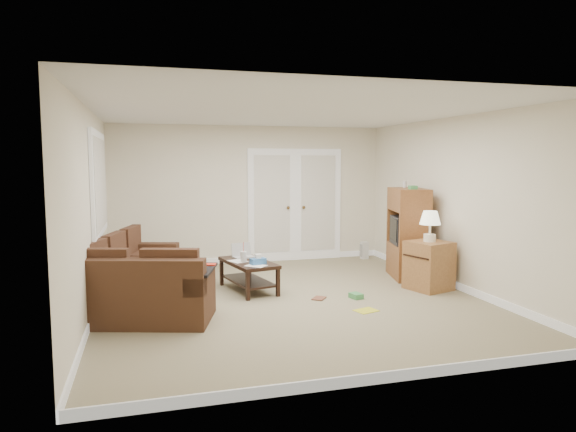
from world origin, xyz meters
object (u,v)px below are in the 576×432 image
object	(u,v)px
sectional_sofa	(134,283)
tv_armoire	(408,233)
coffee_table	(248,274)
side_cabinet	(429,261)

from	to	relation	value
sectional_sofa	tv_armoire	distance (m)	4.26
coffee_table	sectional_sofa	bearing A→B (deg)	-177.33
tv_armoire	side_cabinet	xyz separation A→B (m)	(-0.09, -0.80, -0.31)
tv_armoire	side_cabinet	world-z (taller)	tv_armoire
sectional_sofa	coffee_table	xyz separation A→B (m)	(1.57, 0.43, -0.07)
side_cabinet	tv_armoire	bearing A→B (deg)	66.29
coffee_table	tv_armoire	xyz separation A→B (m)	(2.63, 0.16, 0.49)
coffee_table	tv_armoire	bearing A→B (deg)	-9.08
sectional_sofa	tv_armoire	xyz separation A→B (m)	(4.20, 0.59, 0.41)
tv_armoire	coffee_table	bearing A→B (deg)	-162.68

